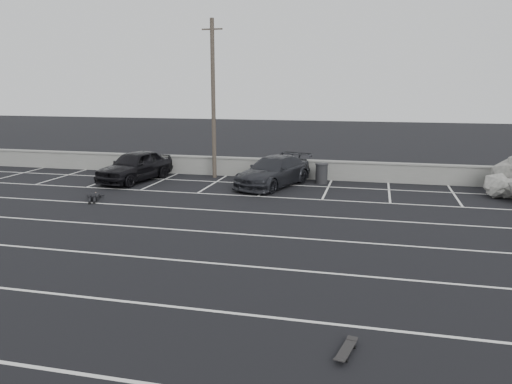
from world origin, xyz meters
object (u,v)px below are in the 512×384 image
(car_right, at_px, (273,171))
(skateboard, at_px, (346,350))
(car_left, at_px, (135,166))
(utility_pole, at_px, (213,99))
(person, at_px, (94,194))
(trash_bin, at_px, (322,173))

(car_right, distance_m, skateboard, 16.45)
(car_left, xyz_separation_m, car_right, (7.53, 0.41, -0.07))
(car_right, bearing_deg, skateboard, -53.89)
(skateboard, bearing_deg, car_left, 140.99)
(utility_pole, distance_m, person, 8.48)
(utility_pole, relative_size, person, 3.84)
(trash_bin, bearing_deg, utility_pole, 176.83)
(trash_bin, xyz_separation_m, skateboard, (2.34, -17.04, -0.46))
(car_left, height_order, utility_pole, utility_pole)
(utility_pole, bearing_deg, skateboard, -64.26)
(car_left, distance_m, skateboard, 19.62)
(trash_bin, height_order, person, trash_bin)
(skateboard, bearing_deg, utility_pole, 128.24)
(car_left, xyz_separation_m, skateboard, (12.20, -15.35, -0.75))
(trash_bin, bearing_deg, skateboard, -82.19)
(car_right, xyz_separation_m, skateboard, (4.67, -15.76, -0.68))
(car_left, bearing_deg, skateboard, -39.75)
(car_left, height_order, skateboard, car_left)
(car_right, xyz_separation_m, utility_pole, (-3.71, 1.62, 3.58))
(person, bearing_deg, utility_pole, 36.04)
(car_left, relative_size, car_right, 0.93)
(trash_bin, bearing_deg, car_right, -151.19)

